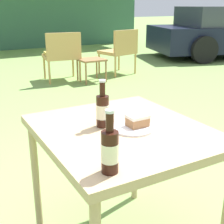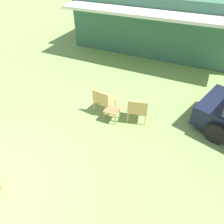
{
  "view_description": "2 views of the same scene",
  "coord_description": "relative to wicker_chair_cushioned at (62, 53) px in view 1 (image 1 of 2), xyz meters",
  "views": [
    {
      "loc": [
        -0.71,
        -1.17,
        1.27
      ],
      "look_at": [
        0.0,
        0.1,
        0.77
      ],
      "focal_mm": 50.0,
      "sensor_mm": 36.0,
      "label": 1
    },
    {
      "loc": [
        3.85,
        -1.14,
        4.48
      ],
      "look_at": [
        1.93,
        2.98,
        0.9
      ],
      "focal_mm": 35.0,
      "sensor_mm": 36.0,
      "label": 2
    }
  ],
  "objects": [
    {
      "name": "cola_bottle_far",
      "position": [
        -1.43,
        -4.28,
        0.32
      ],
      "size": [
        0.06,
        0.06,
        0.23
      ],
      "color": "black",
      "rests_on": "patio_table"
    },
    {
      "name": "patio_table",
      "position": [
        -1.18,
        -3.96,
        0.16
      ],
      "size": [
        0.75,
        0.84,
        0.72
      ],
      "color": "tan",
      "rests_on": "ground_plane"
    },
    {
      "name": "wicker_chair_cushioned",
      "position": [
        0.0,
        0.0,
        0.0
      ],
      "size": [
        0.65,
        0.59,
        0.84
      ],
      "rotation": [
        0.0,
        0.0,
        3.01
      ],
      "color": "tan",
      "rests_on": "ground_plane"
    },
    {
      "name": "fork",
      "position": [
        -1.2,
        -3.97,
        0.24
      ],
      "size": [
        0.17,
        0.07,
        0.01
      ],
      "color": "silver",
      "rests_on": "patio_table"
    },
    {
      "name": "garden_side_table",
      "position": [
        0.42,
        -0.28,
        -0.14
      ],
      "size": [
        0.43,
        0.4,
        0.4
      ],
      "color": "#996B42",
      "rests_on": "ground_plane"
    },
    {
      "name": "wicker_chair_plain",
      "position": [
        1.16,
        -0.02,
        0.0
      ],
      "size": [
        0.69,
        0.64,
        0.84
      ],
      "rotation": [
        0.0,
        0.0,
        3.38
      ],
      "color": "tan",
      "rests_on": "ground_plane"
    },
    {
      "name": "cola_bottle_near",
      "position": [
        -1.25,
        -3.89,
        0.32
      ],
      "size": [
        0.06,
        0.06,
        0.23
      ],
      "color": "black",
      "rests_on": "patio_table"
    },
    {
      "name": "cake_on_plate",
      "position": [
        -1.13,
        -3.99,
        0.25
      ],
      "size": [
        0.2,
        0.2,
        0.06
      ],
      "color": "white",
      "rests_on": "patio_table"
    }
  ]
}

